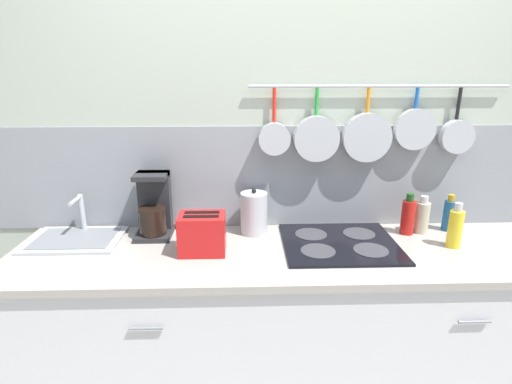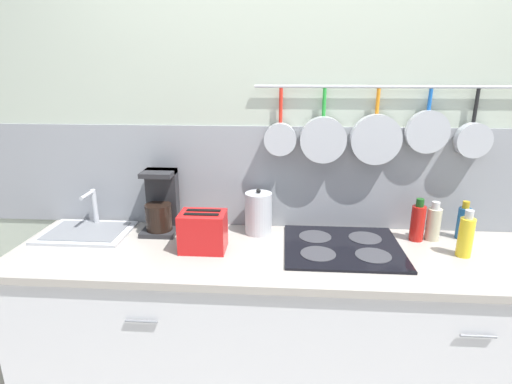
# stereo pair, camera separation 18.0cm
# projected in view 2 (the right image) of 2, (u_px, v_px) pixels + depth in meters

# --- Properties ---
(wall_back) EXTENTS (7.20, 0.15, 2.60)m
(wall_back) POSITION_uv_depth(u_px,v_px,m) (304.00, 156.00, 2.11)
(wall_back) COLOR #B2BCA8
(wall_back) RESTS_ON ground_plane
(cabinet_base) EXTENTS (2.74, 0.63, 0.85)m
(cabinet_base) POSITION_uv_depth(u_px,v_px,m) (300.00, 336.00, 2.01)
(cabinet_base) COLOR silver
(cabinet_base) RESTS_ON ground_plane
(countertop) EXTENTS (2.78, 0.65, 0.03)m
(countertop) POSITION_uv_depth(u_px,v_px,m) (303.00, 256.00, 1.88)
(countertop) COLOR #A59E93
(countertop) RESTS_ON cabinet_base
(sink_basin) EXTENTS (0.45, 0.33, 0.21)m
(sink_basin) POSITION_uv_depth(u_px,v_px,m) (87.00, 230.00, 2.09)
(sink_basin) COLOR #B7BABF
(sink_basin) RESTS_ON countertop
(coffee_maker) EXTENTS (0.18, 0.20, 0.33)m
(coffee_maker) POSITION_uv_depth(u_px,v_px,m) (161.00, 206.00, 2.10)
(coffee_maker) COLOR #262628
(coffee_maker) RESTS_ON countertop
(toaster) EXTENTS (0.23, 0.16, 0.19)m
(toaster) POSITION_uv_depth(u_px,v_px,m) (203.00, 231.00, 1.89)
(toaster) COLOR red
(toaster) RESTS_ON countertop
(kettle) EXTENTS (0.14, 0.14, 0.24)m
(kettle) POSITION_uv_depth(u_px,v_px,m) (258.00, 213.00, 2.08)
(kettle) COLOR #B7BABF
(kettle) RESTS_ON countertop
(cooktop) EXTENTS (0.56, 0.50, 0.01)m
(cooktop) POSITION_uv_depth(u_px,v_px,m) (343.00, 247.00, 1.92)
(cooktop) COLOR black
(cooktop) RESTS_ON countertop
(bottle_cooking_wine) EXTENTS (0.07, 0.07, 0.22)m
(bottle_cooking_wine) POSITION_uv_depth(u_px,v_px,m) (418.00, 222.00, 1.99)
(bottle_cooking_wine) COLOR red
(bottle_cooking_wine) RESTS_ON countertop
(bottle_vinegar) EXTENTS (0.07, 0.07, 0.20)m
(bottle_vinegar) POSITION_uv_depth(u_px,v_px,m) (433.00, 223.00, 2.00)
(bottle_vinegar) COLOR #BFB799
(bottle_vinegar) RESTS_ON countertop
(bottle_dish_soap) EXTENTS (0.07, 0.07, 0.22)m
(bottle_dish_soap) POSITION_uv_depth(u_px,v_px,m) (466.00, 236.00, 1.82)
(bottle_dish_soap) COLOR yellow
(bottle_dish_soap) RESTS_ON countertop
(bottle_hot_sauce) EXTENTS (0.06, 0.06, 0.20)m
(bottle_hot_sauce) POSITION_uv_depth(u_px,v_px,m) (463.00, 222.00, 2.01)
(bottle_hot_sauce) COLOR navy
(bottle_hot_sauce) RESTS_ON countertop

